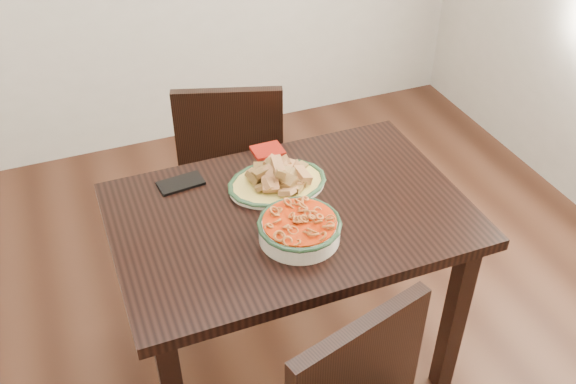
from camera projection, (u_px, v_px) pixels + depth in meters
name	position (u px, v px, depth m)	size (l,w,h in m)	color
floor	(281.00, 359.00, 2.50)	(3.50, 3.50, 0.00)	#341A10
dining_table	(290.00, 236.00, 2.11)	(1.13, 0.75, 0.75)	black
chair_far	(232.00, 160.00, 2.71)	(0.53, 0.53, 0.89)	black
fish_plate	(277.00, 175.00, 2.12)	(0.33, 0.26, 0.11)	#F4EBCE
noodle_bowl	(299.00, 227.00, 1.91)	(0.26, 0.26, 0.08)	beige
smartphone	(181.00, 183.00, 2.15)	(0.15, 0.08, 0.01)	black
napkin	(268.00, 151.00, 2.31)	(0.11, 0.09, 0.01)	#9B160B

